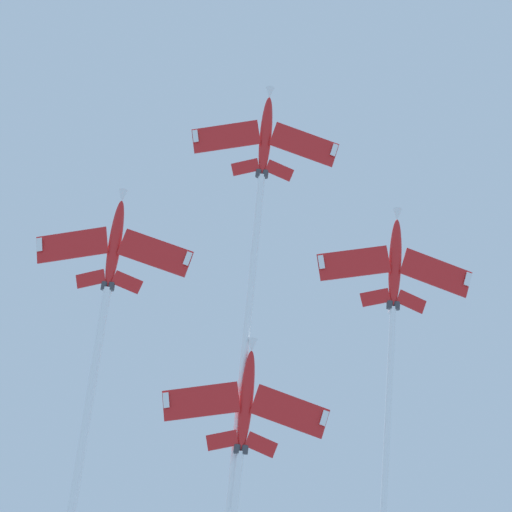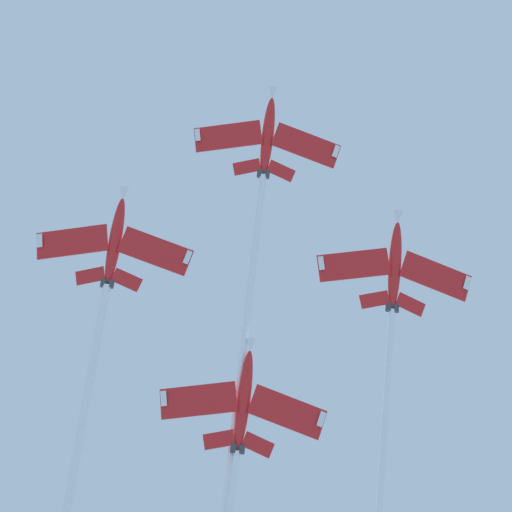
# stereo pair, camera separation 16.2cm
# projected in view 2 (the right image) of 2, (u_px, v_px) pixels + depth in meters

# --- Properties ---
(jet_lead) EXTENTS (42.91, 37.44, 26.36)m
(jet_lead) POSITION_uv_depth(u_px,v_px,m) (257.00, 226.00, 103.12)
(jet_lead) COLOR red
(jet_left_wing) EXTENTS (34.77, 31.47, 21.66)m
(jet_left_wing) POSITION_uv_depth(u_px,v_px,m) (391.00, 319.00, 99.29)
(jet_left_wing) COLOR red
(jet_right_wing) EXTENTS (37.60, 33.02, 23.83)m
(jet_right_wing) POSITION_uv_depth(u_px,v_px,m) (99.00, 328.00, 96.89)
(jet_right_wing) COLOR red
(jet_slot) EXTENTS (40.07, 35.81, 25.48)m
(jet_slot) POSITION_uv_depth(u_px,v_px,m) (233.00, 485.00, 90.90)
(jet_slot) COLOR red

